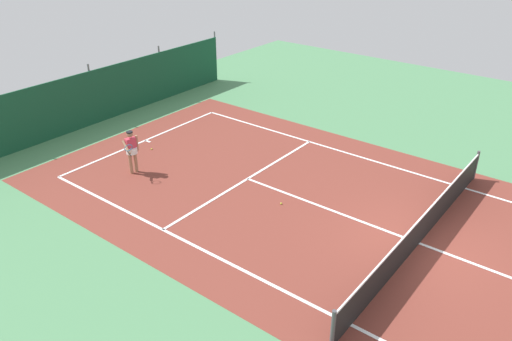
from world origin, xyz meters
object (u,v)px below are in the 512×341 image
at_px(tennis_net, 421,229).
at_px(tennis_ball_midcourt, 152,149).
at_px(tennis_ball_near_player, 281,204).
at_px(tennis_player, 132,149).

relative_size(tennis_net, tennis_ball_midcourt, 153.33).
height_order(tennis_ball_near_player, tennis_ball_midcourt, same).
bearing_deg(tennis_player, tennis_ball_near_player, 119.48).
bearing_deg(tennis_net, tennis_ball_midcourt, 92.31).
distance_m(tennis_net, tennis_ball_midcourt, 11.03).
bearing_deg(tennis_player, tennis_net, 116.77).
bearing_deg(tennis_ball_midcourt, tennis_net, -87.69).
bearing_deg(tennis_ball_near_player, tennis_net, -81.19).
xyz_separation_m(tennis_net, tennis_ball_near_player, (-0.69, 4.43, -0.48)).
relative_size(tennis_ball_near_player, tennis_ball_midcourt, 1.00).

